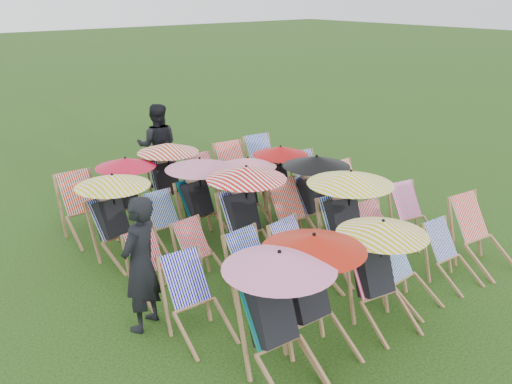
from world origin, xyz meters
TOP-DOWN VIEW (x-y plane):
  - ground at (0.00, 0.00)m, footprint 100.00×100.00m
  - deckchair_0 at (-1.87, -2.26)m, footprint 1.17×1.23m
  - deckchair_1 at (-1.28, -2.15)m, footprint 1.16×1.21m
  - deckchair_2 at (-0.26, -2.25)m, footprint 1.09×1.16m
  - deckchair_3 at (0.37, -2.20)m, footprint 0.62×0.82m
  - deckchair_4 at (1.32, -2.23)m, footprint 0.58×0.78m
  - deckchair_5 at (2.08, -2.23)m, footprint 0.76×0.99m
  - deckchair_6 at (-2.11, -1.08)m, footprint 0.66×0.89m
  - deckchair_7 at (-1.12, -1.07)m, footprint 0.71×0.93m
  - deckchair_8 at (-0.46, -1.17)m, footprint 0.75×0.96m
  - deckchair_9 at (0.52, -1.05)m, footprint 1.22×1.31m
  - deckchair_10 at (1.13, -1.12)m, footprint 0.66×0.83m
  - deckchair_11 at (2.08, -1.06)m, footprint 0.72×0.91m
  - deckchair_12 at (-2.04, 0.06)m, footprint 0.54×0.76m
  - deckchair_13 at (-1.32, -0.03)m, footprint 0.63×0.82m
  - deckchair_14 at (-0.38, 0.15)m, footprint 1.19×1.25m
  - deckchair_15 at (0.50, 0.02)m, footprint 0.71×0.95m
  - deckchair_16 at (1.09, 0.15)m, footprint 1.10×1.16m
  - deckchair_17 at (2.02, 0.11)m, footprint 0.71×0.95m
  - deckchair_18 at (-1.90, 1.33)m, footprint 1.10×1.20m
  - deckchair_19 at (-1.09, 1.20)m, footprint 0.57×0.79m
  - deckchair_20 at (-0.47, 1.18)m, footprint 1.11×1.19m
  - deckchair_21 at (0.46, 1.18)m, footprint 0.98×1.03m
  - deckchair_22 at (1.29, 1.28)m, footprint 1.01×1.07m
  - deckchair_23 at (2.06, 1.27)m, footprint 0.74×0.93m
  - deckchair_24 at (-1.92, 2.41)m, footprint 0.69×0.96m
  - deckchair_25 at (-1.19, 2.35)m, footprint 1.01×1.08m
  - deckchair_26 at (-0.33, 2.46)m, footprint 1.08×1.16m
  - deckchair_27 at (0.46, 2.29)m, footprint 0.65×0.89m
  - deckchair_28 at (1.13, 2.32)m, footprint 0.79×1.02m
  - deckchair_29 at (1.93, 2.39)m, footprint 0.79×1.02m
  - person_left at (-2.50, -0.50)m, footprint 0.72×0.64m
  - person_rear at (0.30, 3.92)m, footprint 1.05×1.00m

SIDE VIEW (x-z plane):
  - ground at x=0.00m, z-range 0.00..0.00m
  - deckchair_10 at x=1.13m, z-range 0.00..0.81m
  - deckchair_12 at x=-2.04m, z-range 0.00..0.82m
  - deckchair_4 at x=1.32m, z-range 0.00..0.82m
  - deckchair_13 at x=-1.32m, z-range 0.00..0.83m
  - deckchair_19 at x=-1.09m, z-range 0.00..0.85m
  - deckchair_3 at x=0.37m, z-range 0.00..0.85m
  - deckchair_11 at x=2.08m, z-range 0.00..0.89m
  - deckchair_23 at x=2.06m, z-range 0.00..0.92m
  - deckchair_6 at x=-2.11m, z-range 0.00..0.93m
  - deckchair_27 at x=0.46m, z-range 0.00..0.94m
  - deckchair_7 at x=-1.12m, z-range 0.00..0.95m
  - deckchair_8 at x=-0.46m, z-range 0.00..0.95m
  - deckchair_15 at x=0.50m, z-range 0.00..0.99m
  - deckchair_17 at x=2.02m, z-range 0.00..0.99m
  - deckchair_5 at x=2.08m, z-range 0.00..1.00m
  - deckchair_24 at x=-1.92m, z-range 0.00..1.02m
  - deckchair_29 at x=1.93m, z-range 0.00..1.03m
  - deckchair_28 at x=1.13m, z-range 0.00..1.03m
  - deckchair_21 at x=0.46m, z-range 0.03..1.19m
  - deckchair_22 at x=1.29m, z-range 0.03..1.23m
  - deckchair_25 at x=-1.19m, z-range 0.03..1.23m
  - deckchair_26 at x=-0.33m, z-range 0.04..1.32m
  - deckchair_2 at x=-0.26m, z-range 0.04..1.33m
  - deckchair_16 at x=1.09m, z-range 0.04..1.34m
  - deckchair_18 at x=-1.90m, z-range 0.04..1.34m
  - deckchair_20 at x=-0.47m, z-range 0.04..1.36m
  - deckchair_1 at x=-1.28m, z-range 0.04..1.41m
  - deckchair_0 at x=-1.87m, z-range 0.04..1.43m
  - deckchair_14 at x=-0.38m, z-range 0.04..1.45m
  - deckchair_9 at x=0.52m, z-range 0.04..1.49m
  - person_left at x=-2.50m, z-range 0.00..1.67m
  - person_rear at x=0.30m, z-range 0.00..1.71m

